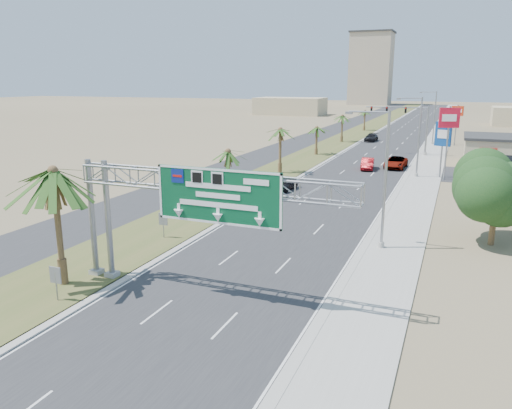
{
  "coord_description": "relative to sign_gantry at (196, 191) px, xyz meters",
  "views": [
    {
      "loc": [
        12.01,
        -13.57,
        11.97
      ],
      "look_at": [
        0.31,
        15.32,
        4.2
      ],
      "focal_mm": 35.0,
      "sensor_mm": 36.0,
      "label": 1
    }
  ],
  "objects": [
    {
      "name": "ground",
      "position": [
        1.06,
        -9.93,
        -6.06
      ],
      "size": [
        600.0,
        600.0,
        0.0
      ],
      "primitive_type": "plane",
      "color": "#8C7A59",
      "rests_on": "ground"
    },
    {
      "name": "streetlight_near",
      "position": [
        8.36,
        12.07,
        -1.36
      ],
      "size": [
        3.27,
        0.44,
        10.0
      ],
      "color": "gray",
      "rests_on": "ground"
    },
    {
      "name": "streetlight_far",
      "position": [
        8.36,
        78.07,
        -1.36
      ],
      "size": [
        3.27,
        0.44,
        10.0
      ],
      "color": "gray",
      "rests_on": "ground"
    },
    {
      "name": "car_left_lane",
      "position": [
        -4.44,
        28.35,
        -5.3
      ],
      "size": [
        2.17,
        4.59,
        1.52
      ],
      "primitive_type": "imported",
      "rotation": [
        0.0,
        0.0,
        -0.09
      ],
      "color": "black",
      "rests_on": "ground"
    },
    {
      "name": "median_grass",
      "position": [
        -8.94,
        100.07,
        -6.0
      ],
      "size": [
        7.0,
        300.0,
        0.12
      ],
      "primitive_type": "cube",
      "color": "#465425",
      "rests_on": "ground"
    },
    {
      "name": "pole_sign_blue",
      "position": [
        11.33,
        42.53,
        -0.77
      ],
      "size": [
        1.99,
        0.93,
        7.24
      ],
      "color": "gray",
      "rests_on": "ground"
    },
    {
      "name": "sign_gantry",
      "position": [
        0.0,
        0.0,
        0.0
      ],
      "size": [
        16.75,
        1.24,
        7.5
      ],
      "color": "gray",
      "rests_on": "ground"
    },
    {
      "name": "oak_near",
      "position": [
        16.06,
        16.07,
        -1.53
      ],
      "size": [
        4.5,
        4.5,
        6.8
      ],
      "color": "brown",
      "rests_on": "ground"
    },
    {
      "name": "palm_near",
      "position": [
        -8.14,
        -1.93,
        0.87
      ],
      "size": [
        5.7,
        5.7,
        8.35
      ],
      "color": "brown",
      "rests_on": "ground"
    },
    {
      "name": "pole_sign_red_far",
      "position": [
        12.51,
        77.79,
        -0.11
      ],
      "size": [
        2.18,
        0.97,
        7.58
      ],
      "color": "gray",
      "rests_on": "ground"
    },
    {
      "name": "sidewalk_right",
      "position": [
        9.56,
        100.07,
        -6.01
      ],
      "size": [
        4.0,
        300.0,
        0.1
      ],
      "primitive_type": "cube",
      "color": "#9E9B93",
      "rests_on": "ground"
    },
    {
      "name": "palm_row_b",
      "position": [
        -8.44,
        22.07,
        -1.16
      ],
      "size": [
        3.99,
        3.99,
        5.95
      ],
      "color": "brown",
      "rests_on": "ground"
    },
    {
      "name": "car_right_lane",
      "position": [
        5.3,
        47.83,
        -5.25
      ],
      "size": [
        2.92,
        5.9,
        1.61
      ],
      "primitive_type": "imported",
      "rotation": [
        0.0,
        0.0,
        -0.04
      ],
      "color": "gray",
      "rests_on": "ground"
    },
    {
      "name": "tower_distant",
      "position": [
        -30.94,
        240.07,
        11.44
      ],
      "size": [
        20.0,
        16.0,
        35.0
      ],
      "primitive_type": "cube",
      "color": "tan",
      "rests_on": "ground"
    },
    {
      "name": "road",
      "position": [
        1.06,
        100.07,
        -6.05
      ],
      "size": [
        12.0,
        300.0,
        0.02
      ],
      "primitive_type": "cube",
      "color": "#28282B",
      "rests_on": "ground"
    },
    {
      "name": "signal_mast",
      "position": [
        6.23,
        62.05,
        -1.21
      ],
      "size": [
        10.28,
        0.71,
        8.0
      ],
      "color": "gray",
      "rests_on": "ground"
    },
    {
      "name": "palm_row_f",
      "position": [
        -8.44,
        100.07,
        -1.35
      ],
      "size": [
        3.99,
        3.99,
        5.75
      ],
      "color": "brown",
      "rests_on": "ground"
    },
    {
      "name": "palm_row_c",
      "position": [
        -8.44,
        38.07,
        -0.39
      ],
      "size": [
        3.99,
        3.99,
        6.75
      ],
      "color": "brown",
      "rests_on": "ground"
    },
    {
      "name": "pole_sign_red_near",
      "position": [
        11.88,
        41.62,
        1.03
      ],
      "size": [
        2.4,
        0.92,
        9.0
      ],
      "color": "gray",
      "rests_on": "ground"
    },
    {
      "name": "building_distant_left",
      "position": [
        -43.94,
        150.07,
        -3.06
      ],
      "size": [
        24.0,
        14.0,
        6.0
      ],
      "primitive_type": "cube",
      "color": "tan",
      "rests_on": "ground"
    },
    {
      "name": "median_signback_b",
      "position": [
        -7.44,
        8.07,
        -4.61
      ],
      "size": [
        0.75,
        0.08,
        2.08
      ],
      "color": "gray",
      "rests_on": "ground"
    },
    {
      "name": "opposing_road",
      "position": [
        -15.94,
        100.07,
        -6.05
      ],
      "size": [
        8.0,
        300.0,
        0.02
      ],
      "primitive_type": "cube",
      "color": "#28282B",
      "rests_on": "ground"
    },
    {
      "name": "palm_row_e",
      "position": [
        -8.44,
        75.07,
        -0.97
      ],
      "size": [
        3.99,
        3.99,
        6.15
      ],
      "color": "brown",
      "rests_on": "ground"
    },
    {
      "name": "median_signback_a",
      "position": [
        -6.74,
        -3.93,
        -4.61
      ],
      "size": [
        0.75,
        0.08,
        2.08
      ],
      "color": "gray",
      "rests_on": "ground"
    },
    {
      "name": "car_far",
      "position": [
        -3.19,
        78.75,
        -5.31
      ],
      "size": [
        2.31,
        5.26,
        1.5
      ],
      "primitive_type": "imported",
      "rotation": [
        0.0,
        0.0,
        -0.04
      ],
      "color": "black",
      "rests_on": "ground"
    },
    {
      "name": "streetlight_mid",
      "position": [
        8.36,
        42.07,
        -1.36
      ],
      "size": [
        3.27,
        0.44,
        10.0
      ],
      "color": "gray",
      "rests_on": "ground"
    },
    {
      "name": "car_mid_lane",
      "position": [
        1.8,
        45.43,
        -5.28
      ],
      "size": [
        2.19,
        4.89,
        1.56
      ],
      "primitive_type": "imported",
      "rotation": [
        0.0,
        0.0,
        0.12
      ],
      "color": "maroon",
      "rests_on": "ground"
    },
    {
      "name": "palm_row_d",
      "position": [
        -8.44,
        56.07,
        -1.64
      ],
      "size": [
        3.99,
        3.99,
        5.45
      ],
      "color": "brown",
      "rests_on": "ground"
    }
  ]
}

